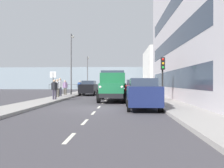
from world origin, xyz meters
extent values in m
plane|color=#423F44|center=(0.00, -10.30, 0.00)|extent=(80.00, 80.00, 0.00)
cube|color=#9E9993|center=(-4.52, -10.30, 0.07)|extent=(2.05, 43.03, 0.15)
cube|color=#9E9993|center=(4.52, -10.30, 0.07)|extent=(2.05, 43.03, 0.15)
cube|color=silver|center=(0.00, 6.48, 0.00)|extent=(0.12, 1.10, 0.01)
cube|color=silver|center=(0.00, 4.19, 0.00)|extent=(0.12, 1.10, 0.01)
cube|color=silver|center=(0.00, 1.81, 0.00)|extent=(0.12, 1.10, 0.01)
cube|color=silver|center=(0.00, -0.57, 0.00)|extent=(0.12, 1.10, 0.01)
cube|color=silver|center=(0.00, -3.23, 0.00)|extent=(0.12, 1.10, 0.01)
cube|color=silver|center=(0.00, -5.55, 0.00)|extent=(0.12, 1.10, 0.01)
cube|color=silver|center=(0.00, -8.31, 0.00)|extent=(0.12, 1.10, 0.01)
cube|color=silver|center=(0.00, -10.96, 0.00)|extent=(0.12, 1.10, 0.01)
cube|color=silver|center=(0.00, -13.56, 0.00)|extent=(0.12, 1.10, 0.01)
cube|color=silver|center=(0.00, -15.97, 0.00)|extent=(0.12, 1.10, 0.01)
cube|color=silver|center=(0.00, -18.73, 0.00)|extent=(0.12, 1.10, 0.01)
cube|color=silver|center=(0.00, -21.69, 0.00)|extent=(0.12, 1.10, 0.01)
cube|color=silver|center=(0.00, -24.04, 0.00)|extent=(0.12, 1.10, 0.01)
cube|color=silver|center=(0.00, -26.41, 0.00)|extent=(0.12, 1.10, 0.01)
cube|color=silver|center=(0.00, -28.98, 0.00)|extent=(0.12, 1.10, 0.01)
cube|color=#B7B2B7|center=(-9.69, -6.18, 6.31)|extent=(8.29, 19.94, 12.62)
cube|color=#2D3847|center=(-5.57, -6.18, 1.80)|extent=(0.08, 16.95, 1.40)
cube|color=#2D3847|center=(-5.57, -6.18, 4.80)|extent=(0.08, 16.95, 1.40)
cube|color=#2D3847|center=(-5.57, -6.18, 7.80)|extent=(0.08, 16.95, 1.40)
cube|color=silver|center=(-9.69, -24.88, 3.60)|extent=(8.29, 10.66, 7.21)
cube|color=#84939E|center=(0.00, -34.82, 2.50)|extent=(80.00, 0.80, 5.00)
cylinder|color=#4C5156|center=(-14.00, -31.22, 0.60)|extent=(0.08, 0.08, 1.20)
cylinder|color=#4C5156|center=(-12.00, -31.22, 0.60)|extent=(0.08, 0.08, 1.20)
cylinder|color=#4C5156|center=(-10.00, -31.22, 0.60)|extent=(0.08, 0.08, 1.20)
cylinder|color=#4C5156|center=(-8.00, -31.22, 0.60)|extent=(0.08, 0.08, 1.20)
cylinder|color=#4C5156|center=(-6.00, -31.22, 0.60)|extent=(0.08, 0.08, 1.20)
cylinder|color=#4C5156|center=(-4.00, -31.22, 0.60)|extent=(0.08, 0.08, 1.20)
cylinder|color=#4C5156|center=(-2.00, -31.22, 0.60)|extent=(0.08, 0.08, 1.20)
cylinder|color=#4C5156|center=(0.00, -31.22, 0.60)|extent=(0.08, 0.08, 1.20)
cylinder|color=#4C5156|center=(2.00, -31.22, 0.60)|extent=(0.08, 0.08, 1.20)
cylinder|color=#4C5156|center=(4.00, -31.22, 0.60)|extent=(0.08, 0.08, 1.20)
cylinder|color=#4C5156|center=(6.00, -31.22, 0.60)|extent=(0.08, 0.08, 1.20)
cylinder|color=#4C5156|center=(8.00, -31.22, 0.60)|extent=(0.08, 0.08, 1.20)
cylinder|color=#4C5156|center=(10.00, -31.22, 0.60)|extent=(0.08, 0.08, 1.20)
cylinder|color=#4C5156|center=(12.00, -31.22, 0.60)|extent=(0.08, 0.08, 1.20)
cylinder|color=#4C5156|center=(14.00, -31.22, 0.60)|extent=(0.08, 0.08, 1.20)
cube|color=#4C5156|center=(0.00, -31.22, 1.12)|extent=(28.00, 0.08, 0.08)
cube|color=black|center=(-0.66, -4.85, 0.60)|extent=(1.64, 5.60, 0.30)
cube|color=#196038|center=(-0.66, -3.00, 1.10)|extent=(1.72, 1.90, 0.70)
cube|color=silver|center=(-0.66, -2.10, 1.07)|extent=(1.16, 0.08, 0.56)
sphere|color=white|center=(-1.39, -2.10, 1.20)|extent=(0.20, 0.20, 0.20)
sphere|color=white|center=(0.08, -2.10, 1.20)|extent=(0.20, 0.20, 0.20)
cube|color=#196038|center=(-0.66, -4.51, 1.67)|extent=(1.93, 1.34, 1.15)
cube|color=#2D3847|center=(-0.66, -4.51, 2.15)|extent=(1.78, 1.23, 0.56)
cube|color=#2D2319|center=(-0.66, -6.19, 0.83)|extent=(2.10, 2.80, 0.16)
cube|color=black|center=(-1.67, -6.19, 1.15)|extent=(0.08, 2.80, 0.56)
cube|color=black|center=(0.35, -6.19, 1.15)|extent=(0.08, 2.80, 0.56)
cylinder|color=black|center=(-1.62, -3.17, 0.45)|extent=(0.24, 0.90, 0.90)
cylinder|color=black|center=(0.31, -3.17, 0.45)|extent=(0.24, 0.90, 0.90)
cylinder|color=black|center=(-1.62, -6.39, 0.45)|extent=(0.24, 0.90, 0.90)
cylinder|color=black|center=(0.31, -6.39, 0.45)|extent=(0.24, 0.90, 0.90)
cube|color=navy|center=(-2.54, 0.14, 0.80)|extent=(1.68, 4.06, 1.00)
cube|color=#2D3847|center=(-2.54, 0.34, 1.51)|extent=(1.38, 2.23, 0.42)
cylinder|color=black|center=(-1.74, -1.11, 0.30)|extent=(0.18, 0.60, 0.60)
cylinder|color=black|center=(-3.34, -1.11, 0.30)|extent=(0.18, 0.60, 0.60)
cylinder|color=black|center=(-1.74, 1.40, 0.30)|extent=(0.18, 0.60, 0.60)
cylinder|color=black|center=(-3.34, 1.40, 0.30)|extent=(0.18, 0.60, 0.60)
cube|color=#B21E1E|center=(-2.54, -5.37, 0.80)|extent=(1.79, 4.05, 1.00)
cube|color=#2D3847|center=(-2.54, -5.17, 1.51)|extent=(1.47, 2.23, 0.42)
cylinder|color=black|center=(-1.69, -6.62, 0.30)|extent=(0.18, 0.60, 0.60)
cylinder|color=black|center=(-3.39, -6.62, 0.30)|extent=(0.18, 0.60, 0.60)
cylinder|color=black|center=(-1.69, -4.11, 0.30)|extent=(0.18, 0.60, 0.60)
cylinder|color=black|center=(-3.39, -4.11, 0.30)|extent=(0.18, 0.60, 0.60)
cube|color=black|center=(2.54, -12.46, 0.80)|extent=(1.73, 4.10, 1.00)
cube|color=#2D3847|center=(2.54, -12.66, 1.51)|extent=(1.42, 2.25, 0.42)
cylinder|color=black|center=(1.72, -11.19, 0.30)|extent=(0.18, 0.60, 0.60)
cylinder|color=black|center=(3.36, -11.19, 0.30)|extent=(0.18, 0.60, 0.60)
cylinder|color=black|center=(1.72, -13.73, 0.30)|extent=(0.18, 0.60, 0.60)
cylinder|color=black|center=(3.36, -13.73, 0.30)|extent=(0.18, 0.60, 0.60)
cylinder|color=#383342|center=(3.92, -4.45, 0.54)|extent=(0.14, 0.14, 0.77)
cylinder|color=#383342|center=(4.10, -4.45, 0.54)|extent=(0.14, 0.14, 0.77)
cylinder|color=black|center=(4.01, -4.45, 1.23)|extent=(0.34, 0.34, 0.61)
cylinder|color=black|center=(3.79, -4.45, 1.20)|extent=(0.09, 0.09, 0.56)
cylinder|color=black|center=(4.23, -4.45, 1.20)|extent=(0.09, 0.09, 0.56)
sphere|color=tan|center=(4.01, -4.45, 1.64)|extent=(0.21, 0.21, 0.21)
cylinder|color=#4C473D|center=(4.52, -7.08, 0.55)|extent=(0.14, 0.14, 0.81)
cylinder|color=#4C473D|center=(4.70, -7.08, 0.55)|extent=(0.14, 0.14, 0.81)
cylinder|color=silver|center=(4.61, -7.08, 1.28)|extent=(0.34, 0.34, 0.64)
cylinder|color=silver|center=(4.39, -7.08, 1.25)|extent=(0.09, 0.09, 0.59)
cylinder|color=silver|center=(4.83, -7.08, 1.25)|extent=(0.09, 0.09, 0.59)
sphere|color=tan|center=(4.61, -7.08, 1.71)|extent=(0.22, 0.22, 0.22)
cylinder|color=black|center=(4.71, -8.51, 0.58)|extent=(0.14, 0.14, 0.87)
cylinder|color=black|center=(4.89, -8.51, 0.58)|extent=(0.14, 0.14, 0.87)
cylinder|color=silver|center=(4.80, -8.51, 1.36)|extent=(0.34, 0.34, 0.69)
cylinder|color=silver|center=(4.58, -8.51, 1.33)|extent=(0.09, 0.09, 0.63)
cylinder|color=silver|center=(5.02, -8.51, 1.33)|extent=(0.09, 0.09, 0.63)
sphere|color=tan|center=(4.80, -8.51, 1.82)|extent=(0.24, 0.24, 0.24)
cylinder|color=#4C473D|center=(4.82, -10.78, 0.54)|extent=(0.14, 0.14, 0.77)
cylinder|color=#4C473D|center=(5.00, -10.78, 0.54)|extent=(0.14, 0.14, 0.77)
cylinder|color=gray|center=(4.91, -10.78, 1.23)|extent=(0.34, 0.34, 0.61)
cylinder|color=gray|center=(4.69, -10.78, 1.20)|extent=(0.09, 0.09, 0.56)
cylinder|color=gray|center=(5.13, -10.78, 1.20)|extent=(0.09, 0.09, 0.56)
sphere|color=tan|center=(4.91, -10.78, 1.64)|extent=(0.21, 0.21, 0.21)
cylinder|color=#383342|center=(3.77, -13.64, 0.54)|extent=(0.14, 0.14, 0.78)
cylinder|color=#383342|center=(3.95, -13.64, 0.54)|extent=(0.14, 0.14, 0.78)
cylinder|color=#2D4C8C|center=(3.86, -13.64, 1.23)|extent=(0.34, 0.34, 0.61)
cylinder|color=#2D4C8C|center=(3.64, -13.64, 1.20)|extent=(0.09, 0.09, 0.57)
cylinder|color=#2D4C8C|center=(4.08, -13.64, 1.20)|extent=(0.09, 0.09, 0.57)
sphere|color=tan|center=(3.86, -13.64, 1.65)|extent=(0.21, 0.21, 0.21)
cylinder|color=black|center=(-4.40, -3.68, 1.75)|extent=(0.12, 0.12, 3.20)
cube|color=black|center=(-4.40, -3.54, 2.90)|extent=(0.28, 0.24, 0.90)
sphere|color=red|center=(-4.40, -3.42, 3.20)|extent=(0.18, 0.18, 0.18)
sphere|color=orange|center=(-4.40, -3.42, 2.90)|extent=(0.18, 0.18, 0.18)
sphere|color=green|center=(-4.40, -3.42, 2.60)|extent=(0.18, 0.18, 0.18)
cylinder|color=#59595B|center=(4.48, -11.77, 3.64)|extent=(0.16, 0.16, 6.98)
cylinder|color=#59595B|center=(4.48, -12.22, 7.03)|extent=(0.10, 0.90, 0.10)
sphere|color=silver|center=(4.48, -12.67, 6.98)|extent=(0.32, 0.32, 0.32)
cylinder|color=#59595B|center=(4.64, -24.02, 3.11)|extent=(0.16, 0.16, 5.92)
cylinder|color=#59595B|center=(4.64, -24.47, 5.97)|extent=(0.10, 0.90, 0.10)
sphere|color=silver|center=(4.64, -24.92, 5.92)|extent=(0.32, 0.32, 0.32)
cylinder|color=#4C4C4C|center=(4.23, -4.76, 1.25)|extent=(0.07, 0.07, 2.20)
cube|color=silver|center=(4.23, -4.76, 2.15)|extent=(0.50, 0.04, 0.50)
camera|label=1|loc=(-1.41, 11.99, 1.49)|focal=33.46mm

